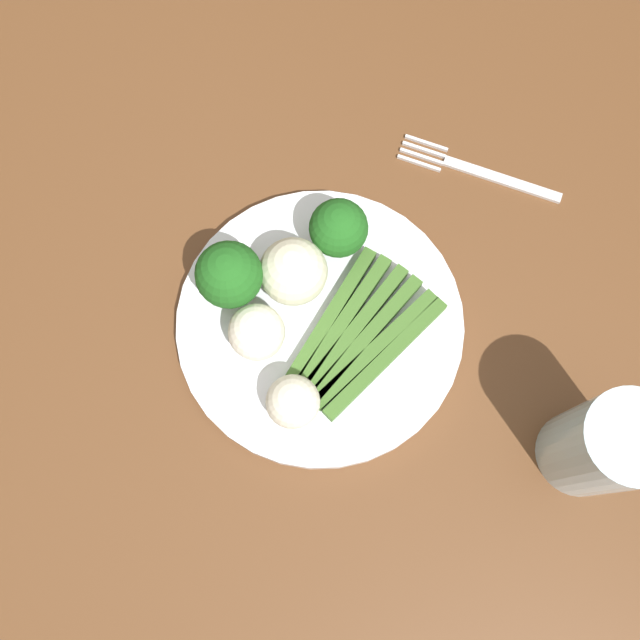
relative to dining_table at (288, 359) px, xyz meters
The scene contains 11 objects.
ground_plane 0.68m from the dining_table, ahead, with size 6.00×6.00×0.02m, color #B7A88E.
dining_table is the anchor object (origin of this frame).
plate 0.12m from the dining_table, 51.63° to the right, with size 0.26×0.26×0.01m, color white.
asparagus_bundle 0.14m from the dining_table, 70.02° to the right, with size 0.16×0.10×0.01m.
broccoli_front_left 0.17m from the dining_table, 76.72° to the left, with size 0.06×0.06×0.07m.
broccoli_left 0.18m from the dining_table, ahead, with size 0.05×0.05×0.07m.
cauliflower_near_center 0.16m from the dining_table, 144.25° to the right, with size 0.05×0.05×0.05m, color silver.
cauliflower_back_right 0.14m from the dining_table, 141.94° to the left, with size 0.05×0.05×0.05m, color white.
cauliflower_right 0.16m from the dining_table, 12.73° to the left, with size 0.06×0.06×0.06m, color beige.
fork 0.27m from the dining_table, 22.32° to the right, with size 0.04×0.17×0.00m.
water_glass 0.33m from the dining_table, 86.27° to the right, with size 0.07×0.07×0.12m, color silver.
Camera 1 is at (-0.14, -0.11, 1.42)m, focal length 40.56 mm.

